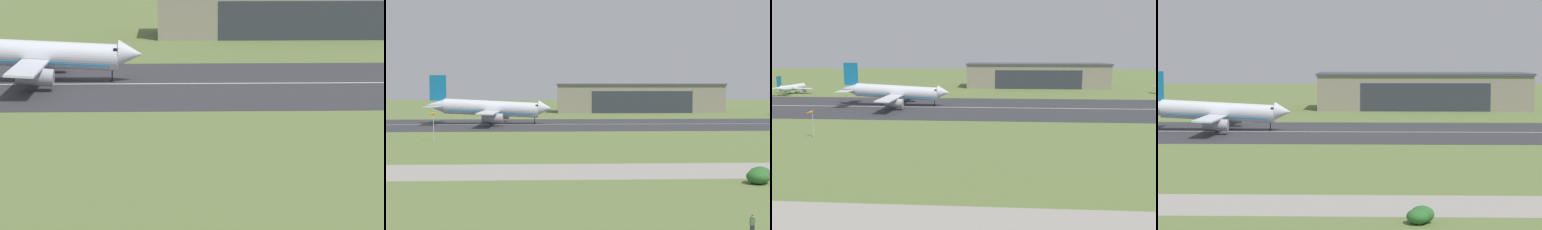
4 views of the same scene
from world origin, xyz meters
The scene contains 5 objects.
ground_plane centered at (0.00, 63.52, 0.00)m, with size 740.92×740.92×0.00m, color olive.
runway_strip centered at (0.00, 127.04, 0.03)m, with size 500.92×54.54×0.06m, color #333338.
runway_centreline centered at (0.00, 127.04, 0.07)m, with size 450.82×0.70×0.01m, color silver.
hangar_building centered at (15.69, 210.83, 6.96)m, with size 80.40×26.18×13.89m.
airplane_landing centered at (-47.08, 129.95, 5.20)m, with size 42.34×45.70×16.48m.
Camera 1 is at (-22.02, -40.59, 27.12)m, focal length 85.00 mm.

